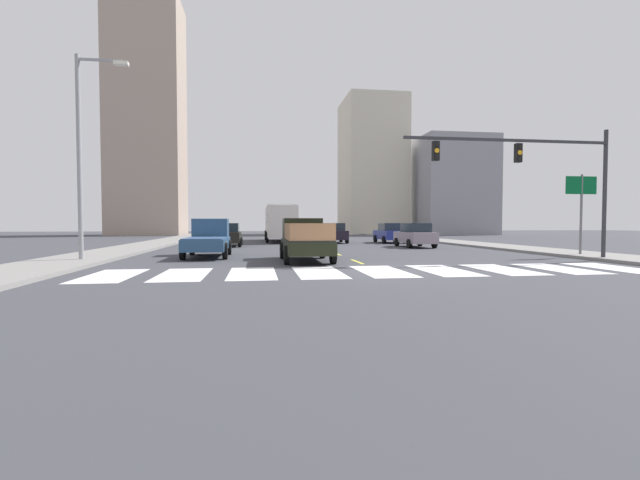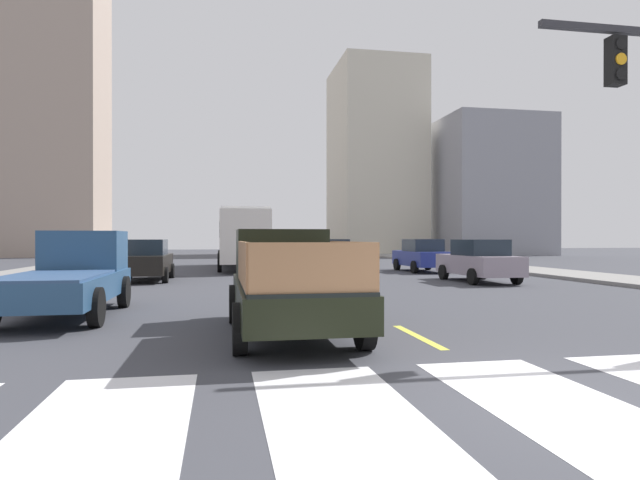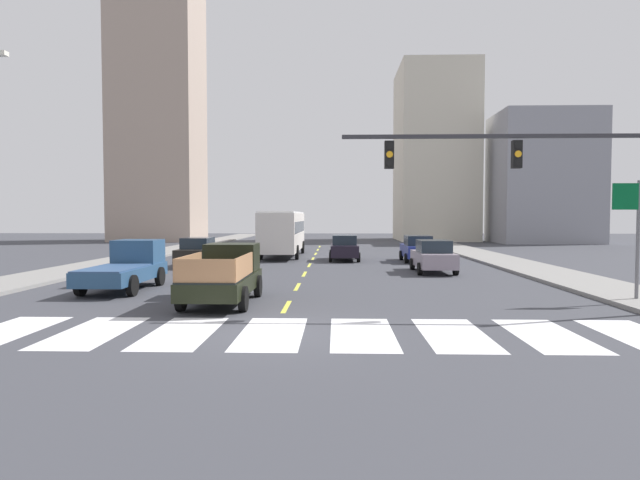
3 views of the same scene
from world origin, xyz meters
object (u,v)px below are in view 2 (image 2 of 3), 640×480
at_px(pickup_dark, 72,275).
at_px(city_bus, 242,235).
at_px(sedan_far, 330,255).
at_px(sedan_near_left, 422,255).
at_px(sedan_near_right, 146,260).
at_px(pickup_stakebed, 288,282).
at_px(sedan_mid, 479,261).

height_order(pickup_dark, city_bus, city_bus).
bearing_deg(city_bus, sedan_far, -37.78).
relative_size(pickup_dark, sedan_far, 1.18).
distance_m(city_bus, sedan_far, 5.85).
xyz_separation_m(city_bus, sedan_near_left, (9.28, -4.39, -1.09)).
bearing_deg(city_bus, pickup_dark, -103.66).
bearing_deg(sedan_near_right, city_bus, 63.28).
height_order(pickup_stakebed, sedan_mid, pickup_stakebed).
relative_size(pickup_stakebed, sedan_mid, 1.18).
bearing_deg(sedan_far, sedan_near_right, -153.06).
xyz_separation_m(pickup_dark, sedan_near_right, (0.36, 9.86, -0.06)).
relative_size(pickup_stakebed, city_bus, 0.48).
bearing_deg(sedan_mid, sedan_near_right, 165.39).
relative_size(sedan_near_right, sedan_near_left, 1.00).
bearing_deg(sedan_mid, sedan_far, 119.53).
height_order(city_bus, sedan_near_left, city_bus).
height_order(pickup_dark, sedan_far, pickup_dark).
xyz_separation_m(pickup_dark, sedan_near_left, (13.90, 13.56, -0.06)).
xyz_separation_m(sedan_near_left, sedan_far, (-4.79, 0.81, 0.00)).
relative_size(pickup_dark, sedan_mid, 1.18).
relative_size(pickup_dark, sedan_near_left, 1.18).
bearing_deg(pickup_dark, sedan_mid, 25.48).
bearing_deg(sedan_near_right, pickup_dark, -91.12).
distance_m(sedan_near_right, sedan_far, 9.84).
height_order(pickup_stakebed, city_bus, city_bus).
relative_size(pickup_dark, city_bus, 0.48).
relative_size(city_bus, sedan_mid, 2.45).
bearing_deg(city_bus, sedan_near_left, -24.56).
relative_size(sedan_near_right, sedan_far, 1.00).
relative_size(pickup_dark, sedan_near_right, 1.18).
bearing_deg(sedan_far, pickup_dark, -122.72).
bearing_deg(sedan_far, sedan_near_left, -9.98).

